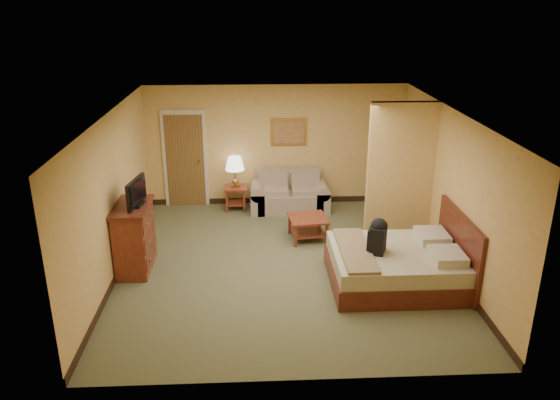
{
  "coord_description": "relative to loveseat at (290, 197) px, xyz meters",
  "views": [
    {
      "loc": [
        -0.49,
        -8.33,
        4.3
      ],
      "look_at": [
        -0.04,
        0.6,
        0.95
      ],
      "focal_mm": 35.0,
      "sensor_mm": 36.0,
      "label": 1
    }
  ],
  "objects": [
    {
      "name": "partition",
      "position": [
        1.89,
        -1.65,
        1.03
      ],
      "size": [
        1.2,
        0.15,
        2.6
      ],
      "primitive_type": "cube",
      "color": "#DCAF5E",
      "rests_on": "floor"
    },
    {
      "name": "door",
      "position": [
        -2.21,
        0.39,
        0.76
      ],
      "size": [
        0.94,
        0.16,
        2.1
      ],
      "color": "beige",
      "rests_on": "floor"
    },
    {
      "name": "dresser",
      "position": [
        -2.74,
        -2.59,
        0.3
      ],
      "size": [
        0.56,
        1.07,
        1.14
      ],
      "color": "maroon",
      "rests_on": "floor"
    },
    {
      "name": "back_wall",
      "position": [
        -0.26,
        0.43,
        1.03
      ],
      "size": [
        5.5,
        0.02,
        2.6
      ],
      "primitive_type": "cube",
      "color": "#DCAF5E",
      "rests_on": "floor"
    },
    {
      "name": "tv",
      "position": [
        -2.64,
        -2.59,
        1.08
      ],
      "size": [
        0.23,
        0.72,
        0.44
      ],
      "rotation": [
        0.0,
        0.0,
        -0.17
      ],
      "color": "black",
      "rests_on": "dresser"
    },
    {
      "name": "baseboard",
      "position": [
        -0.26,
        0.42,
        -0.21
      ],
      "size": [
        5.5,
        0.02,
        0.12
      ],
      "primitive_type": "cube",
      "color": "black",
      "rests_on": "floor"
    },
    {
      "name": "ceiling",
      "position": [
        -0.26,
        -2.57,
        2.33
      ],
      "size": [
        6.0,
        6.0,
        0.0
      ],
      "primitive_type": "plane",
      "rotation": [
        3.14,
        0.0,
        0.0
      ],
      "color": "white",
      "rests_on": "back_wall"
    },
    {
      "name": "bed",
      "position": [
        1.55,
        -3.28,
        0.04
      ],
      "size": [
        2.11,
        1.79,
        1.16
      ],
      "color": "#4D1A11",
      "rests_on": "floor"
    },
    {
      "name": "floor",
      "position": [
        -0.26,
        -2.57,
        -0.27
      ],
      "size": [
        6.0,
        6.0,
        0.0
      ],
      "primitive_type": "plane",
      "color": "brown",
      "rests_on": "ground"
    },
    {
      "name": "loveseat",
      "position": [
        0.0,
        0.0,
        0.0
      ],
      "size": [
        1.66,
        0.77,
        0.84
      ],
      "color": "gray",
      "rests_on": "floor"
    },
    {
      "name": "left_wall",
      "position": [
        -3.01,
        -2.57,
        1.03
      ],
      "size": [
        0.02,
        6.0,
        2.6
      ],
      "primitive_type": "cube",
      "color": "#DCAF5E",
      "rests_on": "floor"
    },
    {
      "name": "coffee_table",
      "position": [
        0.24,
        -1.54,
        0.04
      ],
      "size": [
        0.76,
        0.76,
        0.44
      ],
      "rotation": [
        0.0,
        0.0,
        0.11
      ],
      "color": "maroon",
      "rests_on": "floor"
    },
    {
      "name": "wall_picture",
      "position": [
        0.0,
        0.4,
        1.33
      ],
      "size": [
        0.76,
        0.04,
        0.59
      ],
      "color": "#B78E3F",
      "rests_on": "back_wall"
    },
    {
      "name": "backpack",
      "position": [
        1.15,
        -3.33,
        0.59
      ],
      "size": [
        0.32,
        0.38,
        0.56
      ],
      "rotation": [
        0.0,
        0.0,
        -0.39
      ],
      "color": "black",
      "rests_on": "bed"
    },
    {
      "name": "right_wall",
      "position": [
        2.49,
        -2.57,
        1.03
      ],
      "size": [
        0.02,
        6.0,
        2.6
      ],
      "primitive_type": "cube",
      "color": "#DCAF5E",
      "rests_on": "floor"
    },
    {
      "name": "table_lamp",
      "position": [
        -1.15,
        0.08,
        0.73
      ],
      "size": [
        0.4,
        0.4,
        0.66
      ],
      "color": "#AB793F",
      "rests_on": "side_table"
    },
    {
      "name": "side_table",
      "position": [
        -1.15,
        0.08,
        0.06
      ],
      "size": [
        0.46,
        0.46,
        0.5
      ],
      "color": "maroon",
      "rests_on": "floor"
    }
  ]
}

